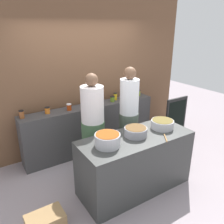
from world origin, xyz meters
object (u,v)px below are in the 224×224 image
object	(u,v)px
preserve_jar_8	(139,93)
preserve_jar_7	(134,93)
preserve_jar_2	(69,107)
cooking_pot_left	(108,140)
cook_in_cap	(129,122)
preserve_jar_6	(123,96)
wooden_spoon	(166,138)
cooking_pot_right	(162,124)
bread_crate	(46,222)
preserve_jar_1	(47,110)
preserve_jar_3	(88,102)
cooking_pot_center	(136,132)
preserve_jar_0	(22,114)
preserve_jar_5	(115,96)
chalkboard_sign	(176,119)
preserve_jar_4	(112,99)
cook_with_tongs	(93,131)

from	to	relation	value
preserve_jar_8	preserve_jar_7	bearing A→B (deg)	-173.10
preserve_jar_8	preserve_jar_2	bearing A→B (deg)	-178.06
cooking_pot_left	cook_in_cap	distance (m)	1.05
preserve_jar_6	wooden_spoon	xyz separation A→B (m)	(-0.42, -1.66, -0.13)
cooking_pot_right	bread_crate	world-z (taller)	cooking_pot_right
cooking_pot_left	preserve_jar_1	bearing A→B (deg)	103.58
preserve_jar_3	cooking_pot_center	size ratio (longest dim) A/B	0.36
preserve_jar_0	preserve_jar_6	xyz separation A→B (m)	(2.00, -0.04, 0.01)
preserve_jar_2	preserve_jar_5	distance (m)	1.04
preserve_jar_0	chalkboard_sign	size ratio (longest dim) A/B	0.14
preserve_jar_5	bread_crate	world-z (taller)	preserve_jar_5
preserve_jar_1	preserve_jar_3	xyz separation A→B (m)	(0.79, 0.02, 0.00)
preserve_jar_1	preserve_jar_7	xyz separation A→B (m)	(1.87, -0.02, 0.01)
wooden_spoon	chalkboard_sign	distance (m)	1.86
preserve_jar_0	cooking_pot_right	xyz separation A→B (m)	(1.78, -1.41, -0.07)
preserve_jar_5	wooden_spoon	xyz separation A→B (m)	(-0.27, -1.71, -0.13)
preserve_jar_8	cooking_pot_left	size ratio (longest dim) A/B	0.35
preserve_jar_0	bread_crate	world-z (taller)	preserve_jar_0
preserve_jar_3	wooden_spoon	distance (m)	1.75
cooking_pot_left	bread_crate	xyz separation A→B (m)	(-0.92, -0.03, -0.86)
preserve_jar_5	preserve_jar_8	distance (m)	0.59
preserve_jar_4	preserve_jar_7	distance (m)	0.56
preserve_jar_5	wooden_spoon	world-z (taller)	preserve_jar_5
preserve_jar_4	cook_with_tongs	size ratio (longest dim) A/B	0.06
cooking_pot_left	cook_in_cap	size ratio (longest dim) A/B	0.19
preserve_jar_1	cooking_pot_right	xyz separation A→B (m)	(1.36, -1.40, -0.06)
preserve_jar_7	cook_in_cap	size ratio (longest dim) A/B	0.08
preserve_jar_1	preserve_jar_5	distance (m)	1.42
wooden_spoon	cook_in_cap	bearing A→B (deg)	89.02
chalkboard_sign	preserve_jar_2	bearing A→B (deg)	166.25
wooden_spoon	chalkboard_sign	bearing A→B (deg)	37.32
wooden_spoon	cook_with_tongs	xyz separation A→B (m)	(-0.65, 0.97, -0.11)
preserve_jar_0	preserve_jar_1	distance (m)	0.42
cooking_pot_right	preserve_jar_1	bearing A→B (deg)	134.08
preserve_jar_5	cooking_pot_right	bearing A→B (deg)	-92.37
preserve_jar_7	cooking_pot_left	size ratio (longest dim) A/B	0.42
preserve_jar_1	cook_with_tongs	world-z (taller)	cook_with_tongs
cook_in_cap	cooking_pot_center	bearing A→B (deg)	-118.09
preserve_jar_8	cooking_pot_left	bearing A→B (deg)	-139.29
preserve_jar_2	preserve_jar_4	bearing A→B (deg)	0.31
preserve_jar_4	cook_with_tongs	distance (m)	1.08
preserve_jar_7	preserve_jar_8	size ratio (longest dim) A/B	1.21
preserve_jar_0	preserve_jar_4	size ratio (longest dim) A/B	1.23
preserve_jar_0	chalkboard_sign	world-z (taller)	preserve_jar_0
preserve_jar_0	preserve_jar_6	distance (m)	2.00
preserve_jar_5	wooden_spoon	bearing A→B (deg)	-98.97
preserve_jar_1	preserve_jar_7	distance (m)	1.87
preserve_jar_1	preserve_jar_2	bearing A→B (deg)	-8.08
preserve_jar_8	cooking_pot_center	xyz separation A→B (m)	(-1.17, -1.39, -0.06)
preserve_jar_6	cook_in_cap	world-z (taller)	cook_in_cap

